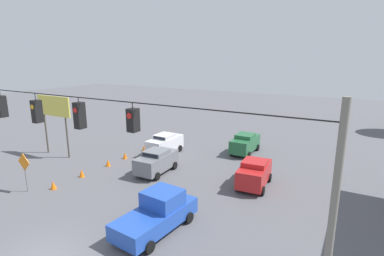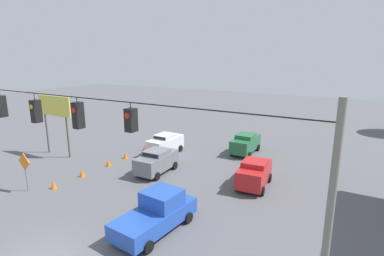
% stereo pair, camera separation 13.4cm
% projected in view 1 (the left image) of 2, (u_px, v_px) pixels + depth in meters
% --- Properties ---
extents(overhead_signal_span, '(23.68, 0.38, 8.46)m').
position_uv_depth(overhead_signal_span, '(40.00, 144.00, 13.17)').
color(overhead_signal_span, slate).
rests_on(overhead_signal_span, ground_plane).
extents(sedan_grey_withflow_mid, '(2.18, 4.18, 1.93)m').
position_uv_depth(sedan_grey_withflow_mid, '(157.00, 161.00, 24.57)').
color(sedan_grey_withflow_mid, slate).
rests_on(sedan_grey_withflow_mid, ground_plane).
extents(sedan_green_oncoming_deep, '(1.99, 4.24, 1.94)m').
position_uv_depth(sedan_green_oncoming_deep, '(245.00, 143.00, 29.66)').
color(sedan_green_oncoming_deep, '#236038').
rests_on(sedan_green_oncoming_deep, ground_plane).
extents(sedan_red_oncoming_far, '(2.31, 4.08, 1.97)m').
position_uv_depth(sedan_red_oncoming_far, '(254.00, 173.00, 22.02)').
color(sedan_red_oncoming_far, red).
rests_on(sedan_red_oncoming_far, ground_plane).
extents(pickup_truck_blue_crossing_near, '(2.66, 5.29, 2.12)m').
position_uv_depth(pickup_truck_blue_crossing_near, '(158.00, 213.00, 16.44)').
color(pickup_truck_blue_crossing_near, '#234CB2').
rests_on(pickup_truck_blue_crossing_near, ground_plane).
extents(sedan_white_withflow_far, '(2.02, 4.18, 1.97)m').
position_uv_depth(sedan_white_withflow_far, '(165.00, 144.00, 29.43)').
color(sedan_white_withflow_far, silver).
rests_on(sedan_white_withflow_far, ground_plane).
extents(traffic_cone_nearest, '(0.43, 0.43, 0.62)m').
position_uv_depth(traffic_cone_nearest, '(53.00, 185.00, 21.63)').
color(traffic_cone_nearest, orange).
rests_on(traffic_cone_nearest, ground_plane).
extents(traffic_cone_second, '(0.43, 0.43, 0.62)m').
position_uv_depth(traffic_cone_second, '(82.00, 173.00, 23.83)').
color(traffic_cone_second, orange).
rests_on(traffic_cone_second, ground_plane).
extents(traffic_cone_third, '(0.43, 0.43, 0.62)m').
position_uv_depth(traffic_cone_third, '(108.00, 163.00, 26.17)').
color(traffic_cone_third, orange).
rests_on(traffic_cone_third, ground_plane).
extents(traffic_cone_fourth, '(0.43, 0.43, 0.62)m').
position_uv_depth(traffic_cone_fourth, '(125.00, 155.00, 28.11)').
color(traffic_cone_fourth, orange).
rests_on(traffic_cone_fourth, ground_plane).
extents(traffic_cone_fifth, '(0.43, 0.43, 0.62)m').
position_uv_depth(traffic_cone_fifth, '(144.00, 148.00, 30.44)').
color(traffic_cone_fifth, orange).
rests_on(traffic_cone_fifth, ground_plane).
extents(roadside_billboard, '(4.43, 0.16, 5.78)m').
position_uv_depth(roadside_billboard, '(54.00, 111.00, 28.25)').
color(roadside_billboard, '#4C473D').
rests_on(roadside_billboard, ground_plane).
extents(work_zone_sign, '(1.27, 0.06, 2.84)m').
position_uv_depth(work_zone_sign, '(24.00, 165.00, 20.86)').
color(work_zone_sign, slate).
rests_on(work_zone_sign, ground_plane).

